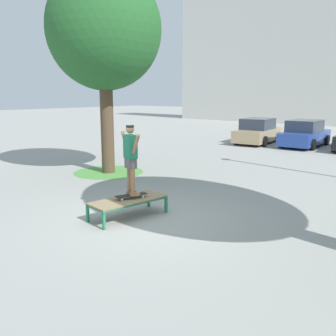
# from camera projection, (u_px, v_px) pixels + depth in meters

# --- Properties ---
(ground_plane) EXTENTS (120.00, 120.00, 0.00)m
(ground_plane) POSITION_uv_depth(u_px,v_px,m) (146.00, 219.00, 9.08)
(ground_plane) COLOR #999993
(skate_box) EXTENTS (1.01, 1.99, 0.46)m
(skate_box) POSITION_uv_depth(u_px,v_px,m) (128.00, 201.00, 9.16)
(skate_box) COLOR #237A4C
(skate_box) RESTS_ON ground
(skateboard) EXTENTS (0.46, 0.82, 0.09)m
(skateboard) POSITION_uv_depth(u_px,v_px,m) (131.00, 195.00, 9.20)
(skateboard) COLOR black
(skateboard) RESTS_ON skate_box
(skater) EXTENTS (0.96, 0.42, 1.69)m
(skater) POSITION_uv_depth(u_px,v_px,m) (131.00, 155.00, 9.01)
(skater) COLOR #8E6647
(skater) RESTS_ON skateboard
(tree_near_left) EXTENTS (4.11, 4.11, 7.39)m
(tree_near_left) POSITION_uv_depth(u_px,v_px,m) (104.00, 30.00, 13.47)
(tree_near_left) COLOR brown
(tree_near_left) RESTS_ON ground
(grass_patch_near_left) EXTENTS (2.64, 2.64, 0.01)m
(grass_patch_near_left) POSITION_uv_depth(u_px,v_px,m) (109.00, 172.00, 14.48)
(grass_patch_near_left) COLOR #519342
(grass_patch_near_left) RESTS_ON ground
(car_tan) EXTENTS (2.29, 4.37, 1.50)m
(car_tan) POSITION_uv_depth(u_px,v_px,m) (258.00, 132.00, 22.76)
(car_tan) COLOR tan
(car_tan) RESTS_ON ground
(car_blue) EXTENTS (2.07, 4.28, 1.50)m
(car_blue) POSITION_uv_depth(u_px,v_px,m) (305.00, 134.00, 21.35)
(car_blue) COLOR #28479E
(car_blue) RESTS_ON ground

